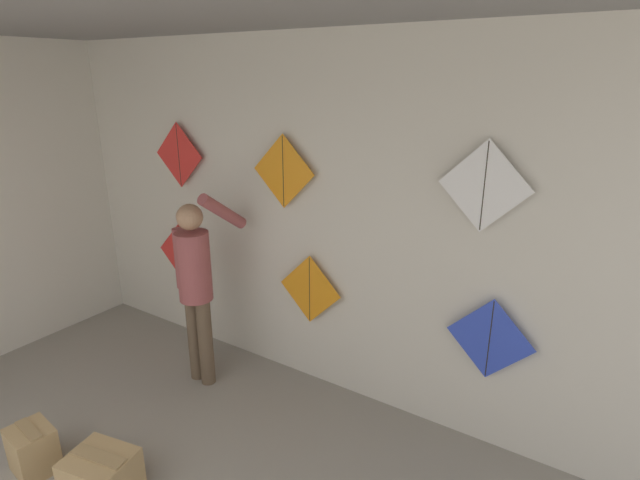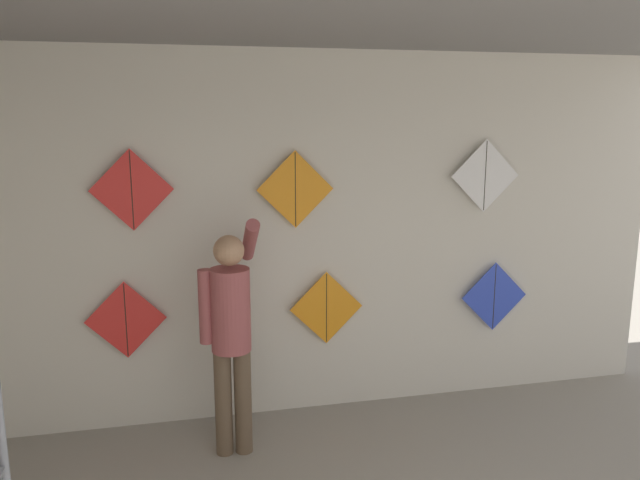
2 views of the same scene
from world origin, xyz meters
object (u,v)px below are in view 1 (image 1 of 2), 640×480
at_px(kite_3, 179,155).
at_px(kite_4, 283,172).
at_px(cardboard_box_spare, 33,450).
at_px(shopkeeper, 196,279).
at_px(cardboard_box, 102,477).
at_px(kite_1, 310,289).
at_px(kite_0, 181,253).
at_px(kite_5, 484,186).
at_px(kite_2, 490,339).

relative_size(kite_3, kite_4, 1.00).
bearing_deg(cardboard_box_spare, kite_3, 103.86).
relative_size(shopkeeper, cardboard_box, 3.73).
bearing_deg(kite_1, kite_3, 180.00).
xyz_separation_m(kite_0, kite_5, (2.79, 0.00, 0.99)).
height_order(kite_1, kite_2, kite_1).
height_order(kite_0, kite_4, kite_4).
distance_m(kite_2, kite_5, 1.01).
bearing_deg(kite_4, shopkeeper, -138.27).
bearing_deg(cardboard_box, cardboard_box_spare, -169.39).
xyz_separation_m(cardboard_box_spare, kite_4, (0.71, 1.84, 1.62)).
bearing_deg(kite_3, cardboard_box_spare, -76.14).
relative_size(kite_2, kite_4, 1.00).
height_order(cardboard_box_spare, kite_3, kite_3).
bearing_deg(kite_5, kite_4, 180.00).
bearing_deg(kite_0, kite_4, 0.00).
height_order(kite_4, kite_5, kite_5).
height_order(kite_2, kite_5, kite_5).
distance_m(kite_3, kite_4, 1.17).
relative_size(shopkeeper, kite_1, 2.86).
bearing_deg(kite_2, cardboard_box_spare, -142.35).
relative_size(shopkeeper, kite_4, 2.86).
distance_m(cardboard_box_spare, kite_0, 2.04).
bearing_deg(cardboard_box_spare, cardboard_box, 10.61).
distance_m(kite_0, kite_3, 0.95).
xyz_separation_m(shopkeeper, cardboard_box, (0.41, -1.25, -0.78)).
height_order(kite_0, kite_3, kite_3).
xyz_separation_m(shopkeeper, kite_0, (-0.72, 0.48, -0.07)).
height_order(kite_1, kite_3, kite_3).
distance_m(cardboard_box, kite_3, 2.61).
distance_m(shopkeeper, cardboard_box, 1.53).
distance_m(kite_1, kite_3, 1.70).
height_order(shopkeeper, kite_0, shopkeeper).
bearing_deg(shopkeeper, kite_2, 15.58).
relative_size(cardboard_box_spare, kite_0, 0.56).
distance_m(kite_3, kite_5, 2.70).
xyz_separation_m(kite_0, kite_1, (1.50, 0.00, -0.01)).
bearing_deg(cardboard_box_spare, kite_4, 68.83).
height_order(kite_3, kite_5, kite_5).
relative_size(kite_2, kite_5, 1.00).
relative_size(cardboard_box, kite_1, 0.77).
xyz_separation_m(cardboard_box_spare, kite_0, (-0.55, 1.84, 0.70)).
xyz_separation_m(kite_3, kite_4, (1.16, 0.00, -0.03)).
bearing_deg(kite_4, cardboard_box, -94.37).
relative_size(cardboard_box, kite_5, 0.77).
distance_m(kite_4, kite_5, 1.53).
bearing_deg(kite_1, cardboard_box_spare, -117.36).
height_order(cardboard_box_spare, kite_1, kite_1).
height_order(cardboard_box, kite_1, kite_1).
bearing_deg(kite_4, kite_0, 180.00).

